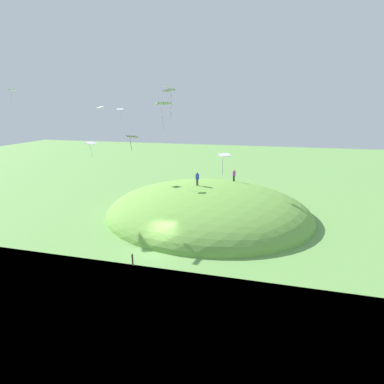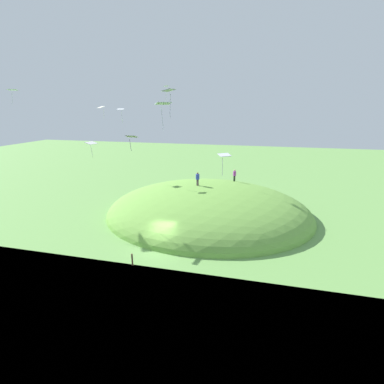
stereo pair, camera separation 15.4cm
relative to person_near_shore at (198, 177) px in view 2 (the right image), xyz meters
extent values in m
plane|color=#689D4D|center=(-10.08, 1.38, -4.71)|extent=(160.00, 160.00, 0.00)
ellipsoid|color=#6CA443|center=(0.03, -1.37, -4.71)|extent=(22.74, 25.82, 7.36)
cube|color=#3D3336|center=(0.00, 0.00, -0.64)|extent=(0.26, 0.29, 0.81)
cylinder|color=#3247B6|center=(0.00, 0.00, 0.08)|extent=(0.65, 0.65, 0.64)
sphere|color=brown|center=(0.00, 0.00, 0.52)|extent=(0.24, 0.24, 0.24)
cube|color=black|center=(5.08, -4.08, -1.11)|extent=(0.20, 0.26, 0.79)
cylinder|color=purple|center=(5.08, -4.08, -0.40)|extent=(0.54, 0.54, 0.63)
sphere|color=tan|center=(5.08, -4.08, 0.04)|extent=(0.24, 0.24, 0.24)
cube|color=white|center=(1.57, 10.68, 8.13)|extent=(0.74, 0.96, 0.18)
cylinder|color=white|center=(1.45, 10.48, 7.12)|extent=(0.25, 0.07, 1.58)
cube|color=white|center=(-7.46, 9.56, 4.84)|extent=(1.24, 0.96, 0.23)
cylinder|color=white|center=(-7.17, 9.79, 3.92)|extent=(0.20, 0.07, 1.27)
cube|color=white|center=(-12.04, 0.01, 8.65)|extent=(1.37, 1.43, 0.20)
cylinder|color=white|center=(-11.82, 0.20, 7.47)|extent=(0.28, 0.25, 1.73)
cube|color=white|center=(-15.25, 1.26, 6.42)|extent=(0.54, 0.78, 0.19)
cylinder|color=white|center=(-15.19, 1.41, 5.80)|extent=(0.14, 0.07, 0.84)
cube|color=white|center=(-3.89, 21.74, 10.35)|extent=(1.09, 1.27, 0.11)
cylinder|color=white|center=(-3.99, 21.92, 9.36)|extent=(0.21, 0.20, 1.44)
cube|color=white|center=(-15.55, -1.62, 9.40)|extent=(1.00, 0.75, 0.17)
cylinder|color=white|center=(-15.72, -1.75, 8.42)|extent=(0.04, 0.10, 1.49)
cube|color=white|center=(5.55, 5.66, 11.14)|extent=(0.92, 0.73, 0.10)
cylinder|color=white|center=(5.40, 5.69, 9.94)|extent=(0.22, 0.25, 1.98)
cube|color=white|center=(3.80, 14.82, 8.38)|extent=(1.28, 1.37, 0.28)
cylinder|color=white|center=(3.96, 14.55, 7.44)|extent=(0.22, 0.04, 1.30)
cube|color=white|center=(-11.13, -4.70, 4.72)|extent=(1.11, 1.17, 0.17)
cylinder|color=white|center=(-11.33, -4.59, 3.77)|extent=(0.11, 0.06, 1.42)
cylinder|color=brown|center=(-13.79, 2.58, -4.17)|extent=(0.14, 0.14, 1.08)
camera|label=1|loc=(-33.82, -7.50, 8.35)|focal=26.83mm
camera|label=2|loc=(-33.79, -7.65, 8.35)|focal=26.83mm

